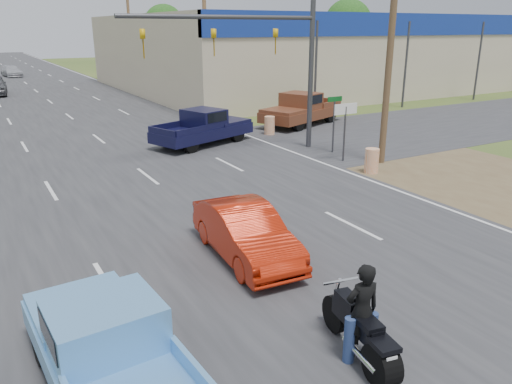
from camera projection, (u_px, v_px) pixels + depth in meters
main_road at (50, 102)px, 39.37m from camera, size 15.00×180.00×0.02m
cross_road at (133, 165)px, 21.29m from camera, size 120.00×10.00×0.02m
dirt_verge at (462, 174)px, 19.96m from camera, size 8.00×18.00×0.01m
big_box_store at (362, 50)px, 53.49m from camera, size 50.00×28.10×6.60m
utility_pole_1 at (391, 35)px, 20.03m from camera, size 2.00×0.28×10.00m
utility_pole_2 at (205, 31)px, 34.82m from camera, size 2.00×0.28×10.00m
utility_pole_3 at (130, 30)px, 49.61m from camera, size 2.00×0.28×10.00m
tree_3 at (348, 24)px, 88.22m from camera, size 8.40×8.40×10.40m
tree_5 at (164, 26)px, 96.97m from camera, size 7.98×7.98×9.88m
barrel_0 at (372, 161)px, 20.02m from camera, size 0.56×0.56×1.00m
barrel_1 at (270, 126)px, 27.19m from camera, size 0.56×0.56×1.00m
lane_sign at (345, 118)px, 21.31m from camera, size 1.20×0.08×2.52m
street_name_sign at (334, 119)px, 22.92m from camera, size 0.80×0.08×2.61m
signal_mast at (262, 46)px, 21.73m from camera, size 9.12×0.40×7.00m
red_convertible at (246, 233)px, 12.55m from camera, size 1.75×4.22×1.36m
motorcycle at (362, 335)px, 8.64m from camera, size 0.84×2.34×1.19m
rider at (362, 316)px, 8.59m from camera, size 0.70×0.52×1.76m
blue_pickup at (107, 346)px, 7.93m from camera, size 2.09×4.79×1.56m
navy_pickup at (205, 127)px, 24.85m from camera, size 5.66×3.67×1.75m
brown_pickup at (300, 109)px, 29.68m from camera, size 6.22×4.19×1.92m
distant_car_silver at (12, 71)px, 58.95m from camera, size 2.32×4.55×1.27m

